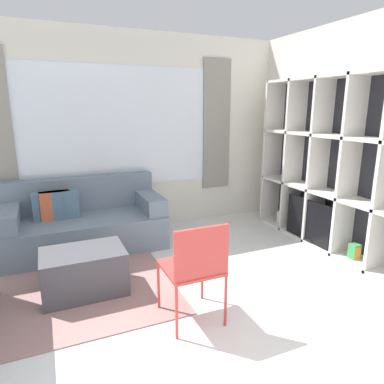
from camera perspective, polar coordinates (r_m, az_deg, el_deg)
wall_back at (r=4.81m, az=-12.27°, el=9.39°), size 5.96×0.11×2.70m
wall_right at (r=4.53m, az=24.69°, el=8.10°), size 0.07×4.49×2.70m
area_rug at (r=3.61m, az=-22.64°, el=-15.46°), size 2.28×1.67×0.01m
shelving_unit at (r=4.45m, az=22.65°, el=3.62°), size 0.34×2.41×2.08m
couch_main at (r=4.47m, az=-17.63°, el=-4.97°), size 1.89×0.88×0.84m
ottoman at (r=3.45m, az=-17.54°, el=-12.56°), size 0.75×0.51×0.43m
folding_chair at (r=2.74m, az=0.52°, el=-11.98°), size 0.44×0.46×0.86m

